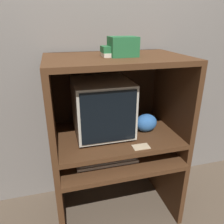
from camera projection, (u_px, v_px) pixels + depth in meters
wall_back at (104, 59)px, 1.90m from camera, size 6.00×0.06×2.60m
desk_base at (117, 174)px, 1.86m from camera, size 1.00×0.69×0.62m
desk_monitor_shelf at (116, 136)px, 1.77m from camera, size 1.00×0.65×0.16m
hutch_upper at (115, 83)px, 1.63m from camera, size 1.00×0.65×0.60m
crt_monitor at (102, 107)px, 1.68m from camera, size 0.42×0.46×0.43m
keyboard at (107, 160)px, 1.65m from camera, size 0.46×0.16×0.03m
mouse at (144, 154)px, 1.72m from camera, size 0.07×0.05×0.03m
snack_bag at (146, 123)px, 1.76m from camera, size 0.18×0.13×0.14m
book_stack at (114, 51)px, 1.50m from camera, size 0.16×0.12×0.07m
paper_card at (141, 147)px, 1.55m from camera, size 0.12×0.08×0.00m
storage_box at (123, 47)px, 1.49m from camera, size 0.19×0.16×0.13m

